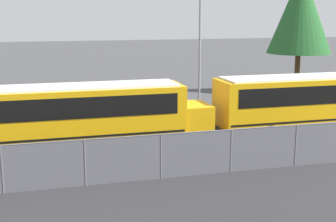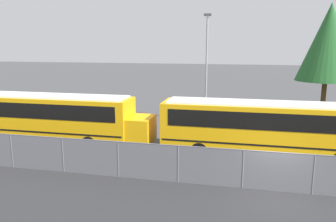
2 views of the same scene
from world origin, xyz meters
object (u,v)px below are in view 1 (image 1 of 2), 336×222
Objects in this scene: school_bus_3 at (329,99)px; tree_1 at (300,11)px; light_pole at (200,39)px; school_bus_2 at (61,114)px.

tree_1 is at bearing 66.43° from school_bus_3.
tree_1 is (10.39, 4.70, 1.86)m from light_pole.
light_pole is (-4.75, 8.24, 2.96)m from school_bus_3.
light_pole reaches higher than school_bus_2.
school_bus_3 is 14.92m from tree_1.
school_bus_2 is 24.51m from tree_1.
school_bus_2 is at bearing -146.99° from tree_1.
light_pole is at bearing -155.64° from tree_1.
tree_1 is (5.64, 12.94, 4.82)m from school_bus_3.
school_bus_2 is 1.35× the size of tree_1.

